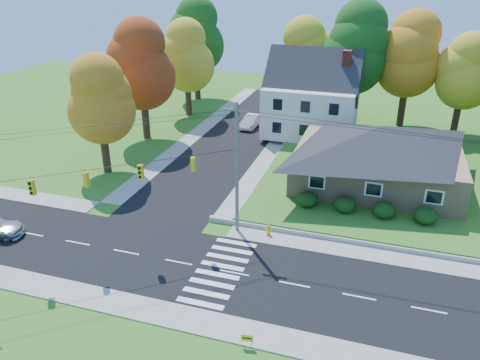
% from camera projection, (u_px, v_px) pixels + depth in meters
% --- Properties ---
extents(ground, '(120.00, 120.00, 0.00)m').
position_uv_depth(ground, '(234.00, 273.00, 30.63)').
color(ground, '#3D7923').
extents(road_main, '(90.00, 8.00, 0.02)m').
position_uv_depth(road_main, '(234.00, 273.00, 30.62)').
color(road_main, black).
rests_on(road_main, ground).
extents(road_cross, '(8.00, 44.00, 0.02)m').
position_uv_depth(road_cross, '(239.00, 135.00, 55.32)').
color(road_cross, black).
rests_on(road_cross, ground).
extents(sidewalk_north, '(90.00, 2.00, 0.08)m').
position_uv_depth(sidewalk_north, '(255.00, 234.00, 34.93)').
color(sidewalk_north, '#9C9A90').
rests_on(sidewalk_north, ground).
extents(sidewalk_south, '(90.00, 2.00, 0.08)m').
position_uv_depth(sidewalk_south, '(206.00, 323.00, 26.28)').
color(sidewalk_south, '#9C9A90').
rests_on(sidewalk_south, ground).
extents(lawn, '(30.00, 30.00, 0.50)m').
position_uv_depth(lawn, '(430.00, 171.00, 45.10)').
color(lawn, '#3D7923').
rests_on(lawn, ground).
extents(ranch_house, '(14.60, 10.60, 5.40)m').
position_uv_depth(ranch_house, '(378.00, 155.00, 40.89)').
color(ranch_house, tan).
rests_on(ranch_house, lawn).
extents(colonial_house, '(10.40, 8.40, 9.60)m').
position_uv_depth(colonial_house, '(312.00, 99.00, 52.91)').
color(colonial_house, silver).
rests_on(colonial_house, lawn).
extents(hedge_row, '(10.70, 1.70, 1.27)m').
position_uv_depth(hedge_row, '(364.00, 207.00, 36.56)').
color(hedge_row, '#163A10').
rests_on(hedge_row, lawn).
extents(traffic_infrastructure, '(38.10, 10.66, 10.00)m').
position_uv_depth(traffic_infrastructure, '(238.00, 194.00, 29.68)').
color(traffic_infrastructure, '#666059').
rests_on(traffic_infrastructure, ground).
extents(tree_lot_0, '(6.72, 6.72, 12.51)m').
position_uv_depth(tree_lot_0, '(306.00, 55.00, 57.10)').
color(tree_lot_0, '#3F2A19').
rests_on(tree_lot_0, lawn).
extents(tree_lot_1, '(7.84, 7.84, 14.60)m').
position_uv_depth(tree_lot_1, '(356.00, 48.00, 54.04)').
color(tree_lot_1, '#3F2A19').
rests_on(tree_lot_1, lawn).
extents(tree_lot_2, '(7.28, 7.28, 13.56)m').
position_uv_depth(tree_lot_2, '(410.00, 55.00, 53.52)').
color(tree_lot_2, '#3F2A19').
rests_on(tree_lot_2, lawn).
extents(tree_lot_3, '(6.16, 6.16, 11.47)m').
position_uv_depth(tree_lot_3, '(465.00, 71.00, 51.55)').
color(tree_lot_3, '#3F2A19').
rests_on(tree_lot_3, lawn).
extents(tree_west_0, '(6.16, 6.16, 11.47)m').
position_uv_depth(tree_west_0, '(99.00, 100.00, 42.69)').
color(tree_west_0, '#3F2A19').
rests_on(tree_west_0, ground).
extents(tree_west_1, '(7.28, 7.28, 13.56)m').
position_uv_depth(tree_west_1, '(141.00, 64.00, 51.07)').
color(tree_west_1, '#3F2A19').
rests_on(tree_west_1, ground).
extents(tree_west_2, '(6.72, 6.72, 12.51)m').
position_uv_depth(tree_west_2, '(186.00, 56.00, 59.72)').
color(tree_west_2, '#3F2A19').
rests_on(tree_west_2, ground).
extents(tree_west_3, '(7.84, 7.84, 14.60)m').
position_uv_depth(tree_west_3, '(196.00, 36.00, 66.64)').
color(tree_west_3, '#3F2A19').
rests_on(tree_west_3, ground).
extents(white_car, '(1.99, 4.71, 1.51)m').
position_uv_depth(white_car, '(251.00, 121.00, 57.79)').
color(white_car, silver).
rests_on(white_car, road_cross).
extents(fire_hydrant, '(0.50, 0.39, 0.87)m').
position_uv_depth(fire_hydrant, '(268.00, 230.00, 34.73)').
color(fire_hydrant, gold).
rests_on(fire_hydrant, ground).
extents(yard_sign, '(0.65, 0.14, 0.81)m').
position_uv_depth(yard_sign, '(247.00, 338.00, 24.49)').
color(yard_sign, black).
rests_on(yard_sign, ground).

